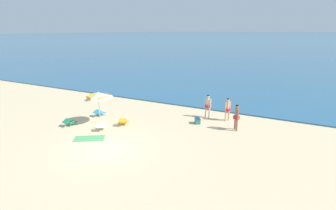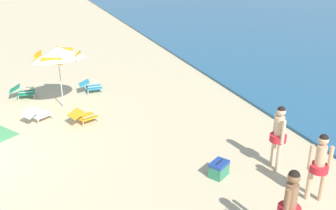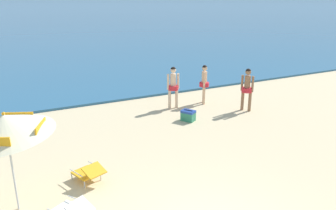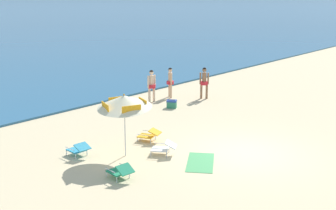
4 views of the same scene
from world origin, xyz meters
The scene contains 11 objects.
ground_plane centered at (0.00, 0.00, 0.00)m, with size 800.00×800.00×0.00m, color #D1BA8E.
beach_umbrella_striped_main centered at (-3.08, 3.09, 2.01)m, with size 2.57×2.55×2.33m.
lounge_chair_under_umbrella centered at (-2.10, 2.12, 0.27)m, with size 0.91×1.03×0.52m.
lounge_chair_beside_umbrella centered at (-1.39, 3.52, 0.28)m, with size 0.81×1.00×0.51m.
lounge_chair_facing_sea centered at (-4.56, 1.74, 0.27)m, with size 0.63×0.94×0.52m.
lounge_chair_spare_folded centered at (-4.22, 4.31, 0.28)m, with size 0.60×0.90×0.51m.
person_standing_near_shore centered at (5.68, 6.14, 1.01)m, with size 0.43×0.44×1.74m.
person_standing_beside centered at (4.67, 7.74, 0.97)m, with size 0.41×0.43×1.67m.
person_wading_in centered at (3.18, 7.75, 1.01)m, with size 0.51×0.43×1.74m.
cooler_box centered at (3.01, 6.18, 0.20)m, with size 0.56×0.60×0.43m.
beach_towel centered at (-1.81, 0.67, 0.01)m, with size 0.90×1.80×0.01m, color #4C9E5B.
Camera 4 is at (-12.95, -7.68, 5.71)m, focal length 46.07 mm.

